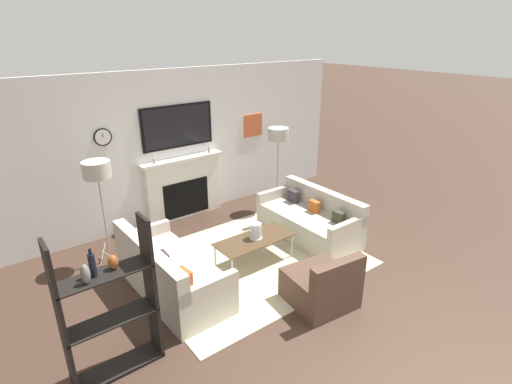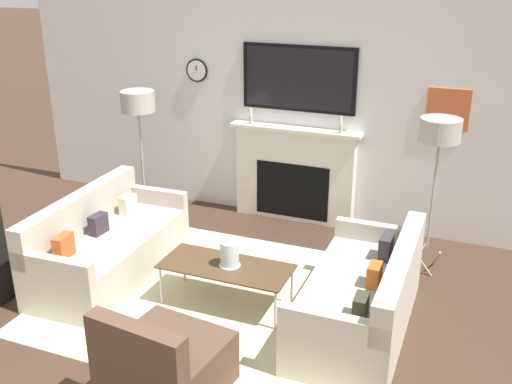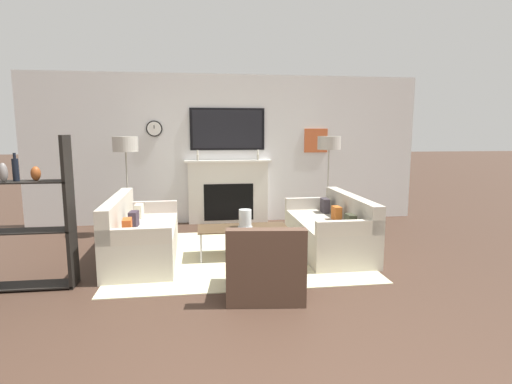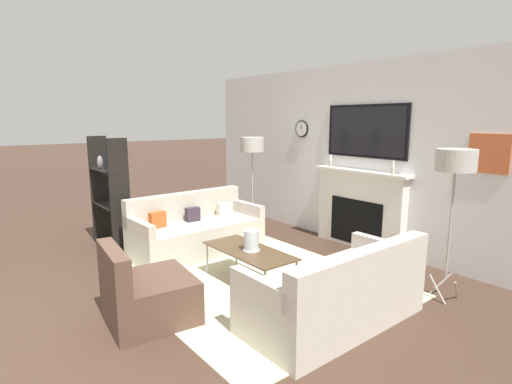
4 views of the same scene
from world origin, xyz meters
The scene contains 10 objects.
fireplace_wall centered at (0.00, 5.03, 1.23)m, with size 7.21×0.28×2.70m.
area_rug centered at (0.00, 2.91, 0.01)m, with size 3.20×2.58×0.01m.
couch_left centered at (-1.30, 2.91, 0.30)m, with size 0.86×1.86×0.84m.
couch_right centered at (1.29, 2.91, 0.29)m, with size 0.84×1.78×0.80m.
armchair centered at (0.15, 1.54, 0.26)m, with size 0.85×0.86×0.76m.
coffee_table centered at (0.05, 2.84, 0.38)m, with size 1.20×0.52×0.41m.
hurricane_candle centered at (0.08, 2.85, 0.51)m, with size 0.20×0.20×0.24m.
floor_lamp_left centered at (-1.67, 4.23, 1.45)m, with size 0.39×0.39×1.61m.
floor_lamp_right centered at (1.67, 4.23, 1.46)m, with size 0.39×0.39×1.61m.
shelf_unit centered at (-2.32, 2.06, 0.80)m, with size 0.91×0.28×1.64m.
Camera 3 is at (-0.48, -2.35, 1.67)m, focal length 28.00 mm.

